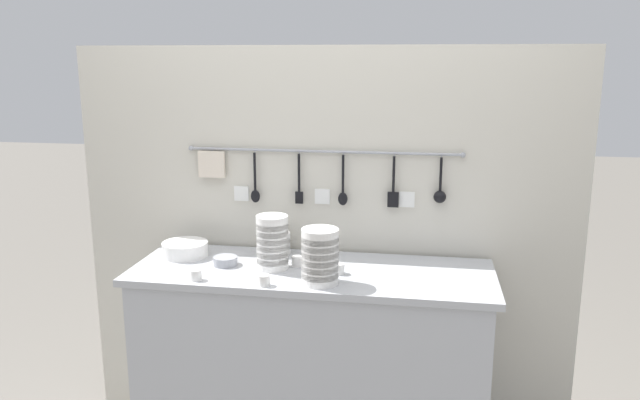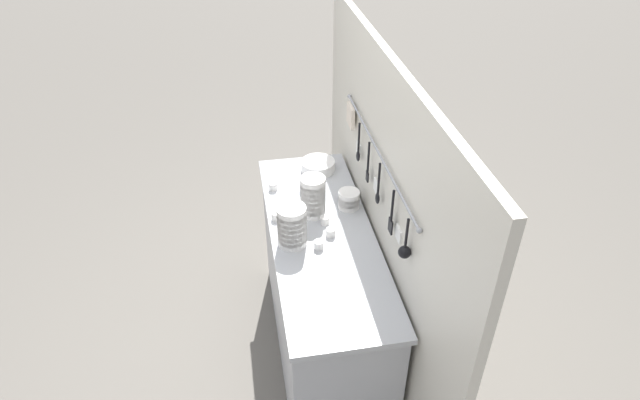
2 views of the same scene
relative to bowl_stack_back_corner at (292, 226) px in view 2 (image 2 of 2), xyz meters
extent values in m
plane|color=#666059|center=(-0.06, 0.16, -1.06)|extent=(20.00, 20.00, 0.00)
cube|color=#ADAFB5|center=(-0.06, 0.16, -0.13)|extent=(1.55, 0.54, 0.03)
cube|color=#ADAFB5|center=(-0.06, 0.16, -0.60)|extent=(1.49, 0.52, 0.92)
cube|color=beige|center=(-0.06, 0.47, -0.12)|extent=(2.35, 0.04, 1.89)
cylinder|color=#93969E|center=(-0.06, 0.44, 0.36)|extent=(1.25, 0.01, 0.01)
sphere|color=#93969E|center=(-0.69, 0.44, 0.36)|extent=(0.02, 0.02, 0.02)
sphere|color=#93969E|center=(0.56, 0.44, 0.36)|extent=(0.02, 0.02, 0.02)
cube|color=beige|center=(-0.59, 0.42, 0.28)|extent=(0.13, 0.02, 0.12)
cylinder|color=#93969E|center=(-0.59, 0.44, 0.35)|extent=(0.00, 0.01, 0.02)
cylinder|color=black|center=(-0.38, 0.42, 0.25)|extent=(0.01, 0.01, 0.18)
ellipsoid|color=black|center=(-0.38, 0.42, 0.14)|extent=(0.04, 0.02, 0.06)
cylinder|color=#93969E|center=(-0.38, 0.44, 0.35)|extent=(0.01, 0.01, 0.02)
cylinder|color=black|center=(-0.17, 0.42, 0.25)|extent=(0.01, 0.01, 0.18)
cube|color=black|center=(-0.17, 0.42, 0.14)|extent=(0.04, 0.01, 0.06)
cylinder|color=#93969E|center=(-0.17, 0.44, 0.35)|extent=(0.01, 0.01, 0.02)
cylinder|color=black|center=(0.03, 0.42, 0.26)|extent=(0.01, 0.01, 0.18)
ellipsoid|color=black|center=(0.03, 0.42, 0.14)|extent=(0.04, 0.02, 0.06)
cylinder|color=#93969E|center=(0.03, 0.44, 0.35)|extent=(0.01, 0.01, 0.02)
cylinder|color=black|center=(0.26, 0.42, 0.26)|extent=(0.01, 0.01, 0.17)
cube|color=black|center=(0.26, 0.42, 0.15)|extent=(0.05, 0.01, 0.07)
cylinder|color=#93969E|center=(0.26, 0.44, 0.35)|extent=(0.01, 0.01, 0.02)
cylinder|color=black|center=(0.47, 0.42, 0.27)|extent=(0.01, 0.01, 0.16)
sphere|color=black|center=(0.47, 0.42, 0.17)|extent=(0.06, 0.06, 0.06)
cylinder|color=#93969E|center=(0.47, 0.44, 0.35)|extent=(0.00, 0.01, 0.02)
cube|color=white|center=(-0.45, 0.44, 0.15)|extent=(0.07, 0.01, 0.07)
cube|color=white|center=(-0.06, 0.44, 0.15)|extent=(0.07, 0.01, 0.07)
cube|color=white|center=(0.32, 0.44, 0.15)|extent=(0.07, 0.01, 0.07)
cylinder|color=white|center=(0.00, 0.00, -0.09)|extent=(0.15, 0.15, 0.05)
cylinder|color=white|center=(0.00, 0.00, -0.06)|extent=(0.15, 0.15, 0.05)
cylinder|color=white|center=(0.00, 0.00, -0.03)|extent=(0.15, 0.15, 0.05)
cylinder|color=white|center=(0.00, 0.00, 0.00)|extent=(0.15, 0.15, 0.05)
cylinder|color=white|center=(0.00, 0.00, 0.03)|extent=(0.15, 0.15, 0.05)
cylinder|color=white|center=(0.00, 0.00, 0.06)|extent=(0.15, 0.15, 0.05)
cylinder|color=white|center=(0.00, 0.00, 0.09)|extent=(0.15, 0.15, 0.05)
cylinder|color=white|center=(-0.23, 0.14, -0.09)|extent=(0.14, 0.14, 0.05)
cylinder|color=white|center=(-0.23, 0.14, -0.06)|extent=(0.14, 0.14, 0.05)
cylinder|color=white|center=(-0.23, 0.14, -0.03)|extent=(0.14, 0.14, 0.05)
cylinder|color=white|center=(-0.23, 0.14, 0.00)|extent=(0.14, 0.14, 0.05)
cylinder|color=white|center=(-0.23, 0.14, 0.03)|extent=(0.14, 0.14, 0.05)
cylinder|color=white|center=(-0.23, 0.14, 0.06)|extent=(0.14, 0.14, 0.05)
cylinder|color=white|center=(-0.23, 0.14, 0.09)|extent=(0.14, 0.14, 0.05)
cylinder|color=white|center=(-0.26, 0.35, -0.09)|extent=(0.12, 0.12, 0.05)
cylinder|color=white|center=(-0.26, 0.35, -0.06)|extent=(0.12, 0.12, 0.05)
cylinder|color=white|center=(-0.26, 0.35, -0.03)|extent=(0.12, 0.12, 0.05)
cylinder|color=white|center=(-0.67, 0.25, -0.11)|extent=(0.21, 0.21, 0.01)
cylinder|color=white|center=(-0.67, 0.25, -0.10)|extent=(0.21, 0.21, 0.01)
cylinder|color=white|center=(-0.67, 0.25, -0.09)|extent=(0.21, 0.21, 0.01)
cylinder|color=white|center=(-0.67, 0.25, -0.08)|extent=(0.21, 0.21, 0.01)
cylinder|color=white|center=(-0.67, 0.25, -0.06)|extent=(0.21, 0.21, 0.01)
cylinder|color=white|center=(-0.67, 0.25, -0.05)|extent=(0.21, 0.21, 0.01)
cylinder|color=#93969E|center=(-0.44, 0.15, -0.09)|extent=(0.11, 0.11, 0.04)
cylinder|color=white|center=(0.06, 0.13, -0.09)|extent=(0.05, 0.05, 0.04)
cylinder|color=white|center=(-0.50, -0.05, -0.09)|extent=(0.05, 0.05, 0.04)
cylinder|color=white|center=(-0.13, 0.19, -0.09)|extent=(0.05, 0.05, 0.04)
cylinder|color=white|center=(-0.21, -0.06, -0.09)|extent=(0.05, 0.05, 0.04)
cylinder|color=white|center=(-0.03, 0.20, -0.09)|extent=(0.05, 0.05, 0.04)
camera|label=1|loc=(0.39, -2.33, 0.77)|focal=35.00mm
camera|label=2|loc=(2.09, -0.23, 1.66)|focal=30.00mm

